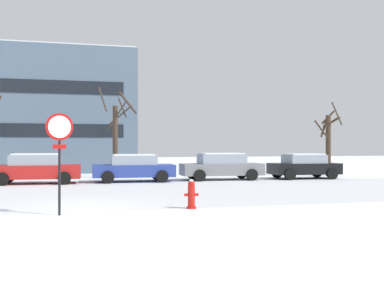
% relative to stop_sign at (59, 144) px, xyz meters
% --- Properties ---
extents(ground_plane, '(120.00, 120.00, 0.00)m').
position_rel_stop_sign_xyz_m(ground_plane, '(0.58, 1.42, -1.99)').
color(ground_plane, white).
extents(road_surface, '(80.00, 9.99, 0.00)m').
position_rel_stop_sign_xyz_m(road_surface, '(0.58, 5.41, -1.99)').
color(road_surface, silver).
rests_on(road_surface, ground).
extents(stop_sign, '(0.75, 0.16, 2.83)m').
position_rel_stop_sign_xyz_m(stop_sign, '(0.00, 0.00, 0.00)').
color(stop_sign, black).
rests_on(stop_sign, ground).
extents(fire_hydrant, '(0.44, 0.30, 0.90)m').
position_rel_stop_sign_xyz_m(fire_hydrant, '(3.89, 0.39, -1.54)').
color(fire_hydrant, red).
rests_on(fire_hydrant, ground).
extents(parked_car_red, '(4.48, 2.24, 1.52)m').
position_rel_stop_sign_xyz_m(parked_car_red, '(-1.36, 11.44, -1.22)').
color(parked_car_red, red).
rests_on(parked_car_red, ground).
extents(parked_car_blue, '(4.34, 2.26, 1.46)m').
position_rel_stop_sign_xyz_m(parked_car_blue, '(3.59, 11.52, -1.24)').
color(parked_car_blue, '#283D93').
rests_on(parked_car_blue, ground).
extents(parked_car_gray, '(4.59, 2.14, 1.50)m').
position_rel_stop_sign_xyz_m(parked_car_gray, '(8.53, 11.60, -1.23)').
color(parked_car_gray, slate).
rests_on(parked_car_gray, ground).
extents(parked_car_black, '(4.01, 2.17, 1.45)m').
position_rel_stop_sign_xyz_m(parked_car_black, '(13.47, 11.34, -1.25)').
color(parked_car_black, black).
rests_on(parked_car_black, ground).
extents(tree_far_left, '(2.27, 2.37, 5.40)m').
position_rel_stop_sign_xyz_m(tree_far_left, '(2.95, 14.49, 0.57)').
color(tree_far_left, '#423326').
rests_on(tree_far_left, ground).
extents(tree_far_mid, '(1.59, 1.71, 4.59)m').
position_rel_stop_sign_xyz_m(tree_far_mid, '(16.14, 13.22, 0.21)').
color(tree_far_mid, '#423326').
rests_on(tree_far_mid, ground).
extents(building_far_left, '(10.03, 11.19, 8.88)m').
position_rel_stop_sign_xyz_m(building_far_left, '(-0.08, 25.02, 2.45)').
color(building_far_left, slate).
rests_on(building_far_left, ground).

